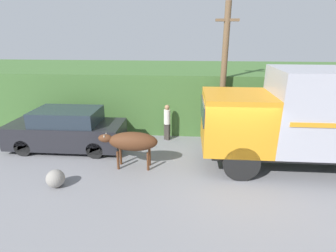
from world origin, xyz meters
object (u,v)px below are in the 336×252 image
object	(u,v)px
pedestrian_on_hill	(167,120)
parked_suv	(67,130)
cargo_truck	(323,117)
brown_cow	(132,142)
utility_pole	(224,74)
roadside_rock	(56,179)

from	to	relation	value
pedestrian_on_hill	parked_suv	bearing A→B (deg)	43.68
cargo_truck	pedestrian_on_hill	distance (m)	5.94
brown_cow	utility_pole	size ratio (longest dim) A/B	0.37
parked_suv	roadside_rock	bearing A→B (deg)	-68.81
brown_cow	pedestrian_on_hill	world-z (taller)	pedestrian_on_hill
cargo_truck	utility_pole	xyz separation A→B (m)	(-3.07, 2.30, 1.03)
parked_suv	roadside_rock	size ratio (longest dim) A/B	8.16
cargo_truck	pedestrian_on_hill	bearing A→B (deg)	160.06
cargo_truck	roadside_rock	size ratio (longest dim) A/B	13.21
cargo_truck	utility_pole	bearing A→B (deg)	145.96
cargo_truck	parked_suv	world-z (taller)	cargo_truck
parked_suv	cargo_truck	bearing A→B (deg)	-1.52
brown_cow	utility_pole	world-z (taller)	utility_pole
parked_suv	pedestrian_on_hill	world-z (taller)	parked_suv
roadside_rock	brown_cow	bearing A→B (deg)	33.83
parked_suv	pedestrian_on_hill	size ratio (longest dim) A/B	2.86
cargo_truck	parked_suv	bearing A→B (deg)	176.86
utility_pole	roadside_rock	size ratio (longest dim) A/B	10.05
brown_cow	parked_suv	distance (m)	3.30
brown_cow	parked_suv	size ratio (longest dim) A/B	0.45
brown_cow	pedestrian_on_hill	xyz separation A→B (m)	(1.02, 2.67, -0.08)
cargo_truck	parked_suv	size ratio (longest dim) A/B	1.62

